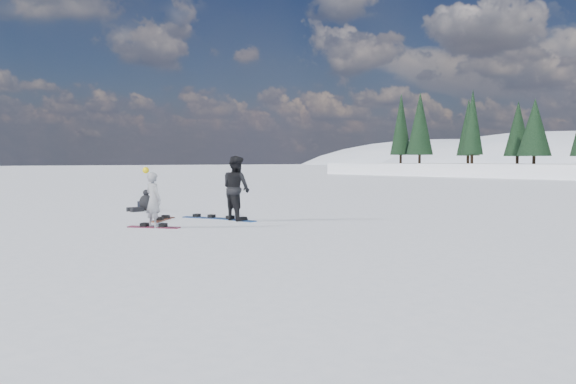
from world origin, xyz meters
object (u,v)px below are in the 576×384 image
object	(u,v)px
seated_rider	(145,203)
snowboard_loose_b	(163,220)
snowboarder_woman	(153,199)
snowboard_loose_c	(204,218)
gear_bag	(143,205)
snowboarder_man	(236,188)

from	to	relation	value
seated_rider	snowboard_loose_b	bearing A→B (deg)	-19.41
snowboarder_woman	snowboard_loose_c	distance (m)	2.91
gear_bag	snowboard_loose_c	distance (m)	4.39
snowboarder_woman	snowboard_loose_c	bearing A→B (deg)	-68.12
snowboarder_man	snowboard_loose_b	distance (m)	2.54
seated_rider	snowboard_loose_c	xyz separation A→B (m)	(3.68, 0.27, -0.29)
snowboarder_man	snowboard_loose_c	world-z (taller)	snowboarder_man
seated_rider	snowboarder_man	bearing A→B (deg)	5.64
snowboarder_woman	snowboarder_man	xyz separation A→B (m)	(-0.08, 2.87, 0.22)
snowboard_loose_b	snowboard_loose_c	bearing A→B (deg)	123.80
snowboard_loose_b	gear_bag	bearing A→B (deg)	-149.84
snowboarder_woman	seated_rider	xyz separation A→B (m)	(-5.02, 2.20, -0.49)
snowboarder_woman	seated_rider	bearing A→B (deg)	-30.08
gear_bag	snowboard_loose_b	xyz separation A→B (m)	(4.05, -1.30, -0.14)
seated_rider	snowboard_loose_b	xyz separation A→B (m)	(3.35, -1.05, -0.29)
snowboard_loose_c	snowboard_loose_b	size ratio (longest dim) A/B	1.00
gear_bag	seated_rider	bearing A→B (deg)	-19.72
seated_rider	gear_bag	size ratio (longest dim) A/B	2.10
snowboarder_woman	snowboarder_man	distance (m)	2.88
snowboarder_man	gear_bag	xyz separation A→B (m)	(-5.64, -0.42, -0.86)
seated_rider	snowboard_loose_c	world-z (taller)	seated_rider
snowboarder_woman	snowboarder_man	world-z (taller)	snowboarder_man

